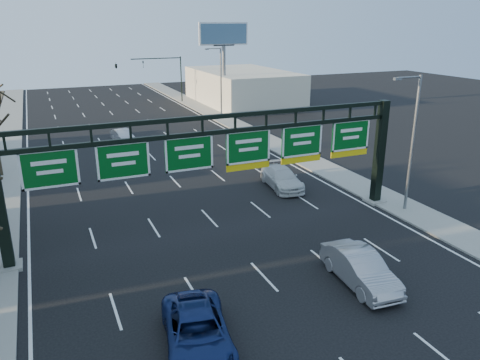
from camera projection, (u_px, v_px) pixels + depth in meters
name	position (u px, v px, depth m)	size (l,w,h in m)	color
ground	(283.00, 297.00, 21.71)	(160.00, 160.00, 0.00)	black
sidewalk_right	(301.00, 157.00, 43.88)	(3.00, 120.00, 0.12)	gray
lane_markings	(168.00, 174.00, 39.06)	(21.60, 120.00, 0.01)	white
sign_gantry	(222.00, 157.00, 27.22)	(24.60, 1.20, 7.20)	black
building_right_distant	(242.00, 87.00, 71.85)	(12.00, 20.00, 5.00)	beige
streetlight_near	(412.00, 137.00, 29.99)	(2.15, 0.22, 9.00)	slate
streetlight_far	(220.00, 79.00, 59.49)	(2.15, 0.22, 9.00)	slate
billboard_right	(224.00, 45.00, 63.48)	(7.00, 0.50, 12.00)	slate
traffic_signal_mast	(141.00, 68.00, 69.80)	(10.16, 0.54, 7.00)	black
car_blue_suv	(197.00, 332.00, 18.06)	(2.48, 5.38, 1.50)	navy
car_silver_sedan	(360.00, 268.00, 22.58)	(1.74, 4.99, 1.65)	#A09FA3
car_white_wagon	(282.00, 178.00, 35.81)	(2.12, 5.22, 1.51)	silver
car_grey_far	(247.00, 150.00, 43.64)	(1.64, 4.07, 1.39)	#3A3C3F
car_silver_distant	(123.00, 136.00, 49.07)	(1.45, 4.15, 1.37)	#AEAEB3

